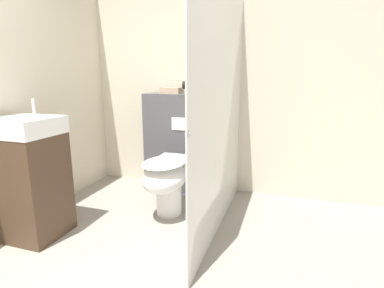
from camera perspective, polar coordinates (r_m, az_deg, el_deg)
name	(u,v)px	position (r m, az deg, el deg)	size (l,w,h in m)	color
wall_back	(201,84)	(3.55, 1.63, 11.41)	(8.00, 0.06, 2.50)	beige
partition_panel	(185,144)	(3.46, -1.27, 0.04)	(0.94, 0.28, 1.14)	#4C4C51
shower_glass	(222,110)	(2.53, 5.69, 6.42)	(0.04, 1.82, 2.11)	silver
toilet	(167,180)	(2.89, -4.84, -6.84)	(0.40, 0.66, 0.56)	white
sink_vanity	(30,178)	(2.83, -28.48, -5.69)	(0.50, 0.45, 1.15)	#473323
hair_drier	(191,85)	(3.33, -0.25, 11.12)	(0.18, 0.09, 0.14)	black
folded_towel	(172,90)	(3.46, -3.85, 10.14)	(0.22, 0.19, 0.07)	tan
spare_toilet_roll	(201,213)	(2.93, 1.67, -13.03)	(0.09, 0.09, 0.11)	white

